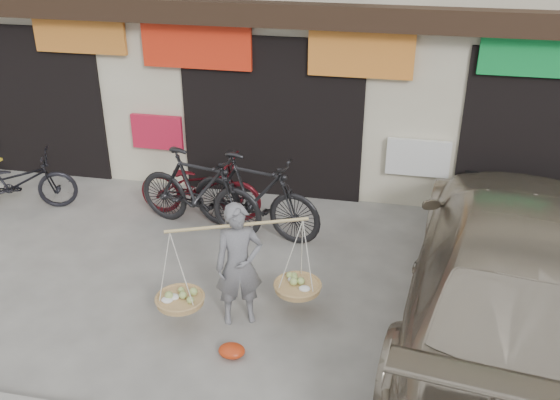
% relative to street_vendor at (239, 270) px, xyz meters
% --- Properties ---
extents(ground, '(70.00, 70.00, 0.00)m').
position_rel_street_vendor_xyz_m(ground, '(-0.39, 0.05, -0.72)').
color(ground, gray).
rests_on(ground, ground).
extents(street_vendor, '(1.87, 1.11, 1.56)m').
position_rel_street_vendor_xyz_m(street_vendor, '(0.00, 0.00, 0.00)').
color(street_vendor, slate).
rests_on(street_vendor, ground).
extents(bike_0, '(1.96, 1.32, 0.97)m').
position_rel_street_vendor_xyz_m(bike_0, '(-4.29, 2.10, -0.23)').
color(bike_0, black).
rests_on(bike_0, ground).
extents(bike_1, '(2.21, 1.10, 1.28)m').
position_rel_street_vendor_xyz_m(bike_1, '(-1.20, 2.10, -0.08)').
color(bike_1, black).
rests_on(bike_1, ground).
extents(bike_2, '(2.01, 0.72, 1.05)m').
position_rel_street_vendor_xyz_m(bike_2, '(-1.32, 2.50, -0.19)').
color(bike_2, '#500D14').
rests_on(bike_2, ground).
extents(bike_3, '(2.21, 1.10, 1.28)m').
position_rel_street_vendor_xyz_m(bike_3, '(-0.33, 2.10, -0.08)').
color(bike_3, black).
rests_on(bike_3, ground).
extents(suv, '(3.30, 6.41, 1.78)m').
position_rel_street_vendor_xyz_m(suv, '(3.20, 0.37, 0.17)').
color(suv, '#AB9E8A').
rests_on(suv, ground).
extents(red_bag, '(0.31, 0.25, 0.14)m').
position_rel_street_vendor_xyz_m(red_bag, '(0.08, -0.67, -0.65)').
color(red_bag, '#BC3411').
rests_on(red_bag, ground).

